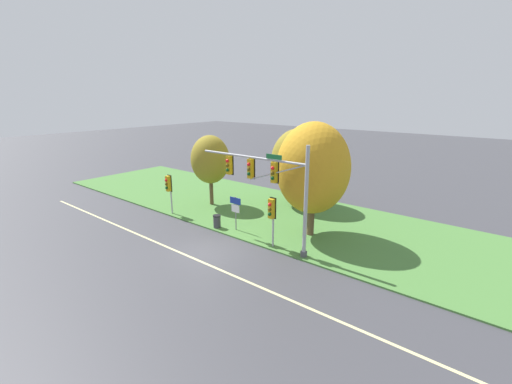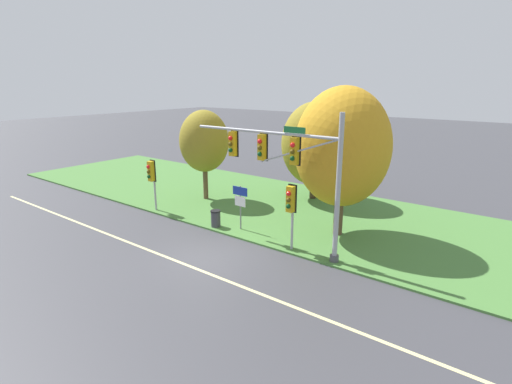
{
  "view_description": "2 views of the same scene",
  "coord_description": "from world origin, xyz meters",
  "px_view_note": "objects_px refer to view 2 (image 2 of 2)",
  "views": [
    {
      "loc": [
        14.42,
        -13.09,
        9.19
      ],
      "look_at": [
        0.1,
        4.63,
        2.78
      ],
      "focal_mm": 24.0,
      "sensor_mm": 36.0,
      "label": 1
    },
    {
      "loc": [
        12.24,
        -12.13,
        7.83
      ],
      "look_at": [
        0.24,
        3.51,
        2.36
      ],
      "focal_mm": 28.0,
      "sensor_mm": 36.0,
      "label": 2
    }
  ],
  "objects_px": {
    "pedestrian_signal_further_along": "(152,174)",
    "tree_behind_signpost": "(342,147)",
    "trash_bin": "(216,218)",
    "traffic_signal_mast": "(287,161)",
    "route_sign_post": "(240,200)",
    "tree_left_of_mast": "(315,144)",
    "pedestrian_signal_near_kerb": "(291,203)",
    "tree_nearest_road": "(204,141)"
  },
  "relations": [
    {
      "from": "pedestrian_signal_further_along",
      "to": "tree_behind_signpost",
      "type": "relative_size",
      "value": 0.42
    },
    {
      "from": "trash_bin",
      "to": "traffic_signal_mast",
      "type": "bearing_deg",
      "value": -0.55
    },
    {
      "from": "route_sign_post",
      "to": "trash_bin",
      "type": "xyz_separation_m",
      "value": [
        -1.34,
        -0.52,
        -1.15
      ]
    },
    {
      "from": "tree_left_of_mast",
      "to": "pedestrian_signal_near_kerb",
      "type": "bearing_deg",
      "value": -67.08
    },
    {
      "from": "pedestrian_signal_further_along",
      "to": "trash_bin",
      "type": "height_order",
      "value": "pedestrian_signal_further_along"
    },
    {
      "from": "tree_behind_signpost",
      "to": "trash_bin",
      "type": "relative_size",
      "value": 8.15
    },
    {
      "from": "tree_nearest_road",
      "to": "tree_left_of_mast",
      "type": "height_order",
      "value": "tree_left_of_mast"
    },
    {
      "from": "pedestrian_signal_near_kerb",
      "to": "tree_nearest_road",
      "type": "height_order",
      "value": "tree_nearest_road"
    },
    {
      "from": "tree_left_of_mast",
      "to": "tree_behind_signpost",
      "type": "height_order",
      "value": "tree_behind_signpost"
    },
    {
      "from": "traffic_signal_mast",
      "to": "route_sign_post",
      "type": "bearing_deg",
      "value": 170.16
    },
    {
      "from": "pedestrian_signal_further_along",
      "to": "trash_bin",
      "type": "distance_m",
      "value": 5.34
    },
    {
      "from": "pedestrian_signal_further_along",
      "to": "tree_nearest_road",
      "type": "relative_size",
      "value": 0.53
    },
    {
      "from": "tree_nearest_road",
      "to": "trash_bin",
      "type": "bearing_deg",
      "value": -40.11
    },
    {
      "from": "route_sign_post",
      "to": "trash_bin",
      "type": "relative_size",
      "value": 2.6
    },
    {
      "from": "traffic_signal_mast",
      "to": "trash_bin",
      "type": "height_order",
      "value": "traffic_signal_mast"
    },
    {
      "from": "pedestrian_signal_further_along",
      "to": "tree_left_of_mast",
      "type": "xyz_separation_m",
      "value": [
        6.45,
        8.41,
        1.43
      ]
    },
    {
      "from": "traffic_signal_mast",
      "to": "route_sign_post",
      "type": "xyz_separation_m",
      "value": [
        -3.28,
        0.57,
        -2.59
      ]
    },
    {
      "from": "traffic_signal_mast",
      "to": "tree_behind_signpost",
      "type": "distance_m",
      "value": 3.4
    },
    {
      "from": "pedestrian_signal_near_kerb",
      "to": "tree_nearest_road",
      "type": "bearing_deg",
      "value": 157.56
    },
    {
      "from": "pedestrian_signal_near_kerb",
      "to": "traffic_signal_mast",
      "type": "bearing_deg",
      "value": 155.34
    },
    {
      "from": "pedestrian_signal_near_kerb",
      "to": "route_sign_post",
      "type": "xyz_separation_m",
      "value": [
        -3.65,
        0.74,
        -0.71
      ]
    },
    {
      "from": "tree_left_of_mast",
      "to": "tree_nearest_road",
      "type": "bearing_deg",
      "value": -141.52
    },
    {
      "from": "pedestrian_signal_further_along",
      "to": "traffic_signal_mast",
      "type": "bearing_deg",
      "value": 1.15
    },
    {
      "from": "tree_behind_signpost",
      "to": "traffic_signal_mast",
      "type": "bearing_deg",
      "value": -110.83
    },
    {
      "from": "pedestrian_signal_near_kerb",
      "to": "tree_behind_signpost",
      "type": "distance_m",
      "value": 4.09
    },
    {
      "from": "pedestrian_signal_near_kerb",
      "to": "route_sign_post",
      "type": "distance_m",
      "value": 3.79
    },
    {
      "from": "tree_left_of_mast",
      "to": "trash_bin",
      "type": "distance_m",
      "value": 8.92
    },
    {
      "from": "traffic_signal_mast",
      "to": "pedestrian_signal_near_kerb",
      "type": "height_order",
      "value": "traffic_signal_mast"
    },
    {
      "from": "pedestrian_signal_further_along",
      "to": "tree_behind_signpost",
      "type": "height_order",
      "value": "tree_behind_signpost"
    },
    {
      "from": "pedestrian_signal_further_along",
      "to": "route_sign_post",
      "type": "xyz_separation_m",
      "value": [
        6.35,
        0.76,
        -0.68
      ]
    },
    {
      "from": "trash_bin",
      "to": "tree_nearest_road",
      "type": "bearing_deg",
      "value": 139.89
    },
    {
      "from": "route_sign_post",
      "to": "tree_nearest_road",
      "type": "bearing_deg",
      "value": 151.22
    },
    {
      "from": "tree_left_of_mast",
      "to": "tree_behind_signpost",
      "type": "distance_m",
      "value": 6.75
    },
    {
      "from": "tree_nearest_road",
      "to": "tree_left_of_mast",
      "type": "distance_m",
      "value": 7.33
    },
    {
      "from": "tree_nearest_road",
      "to": "pedestrian_signal_near_kerb",
      "type": "bearing_deg",
      "value": -22.44
    },
    {
      "from": "pedestrian_signal_further_along",
      "to": "pedestrian_signal_near_kerb",
      "type": "bearing_deg",
      "value": 0.14
    },
    {
      "from": "pedestrian_signal_near_kerb",
      "to": "tree_left_of_mast",
      "type": "distance_m",
      "value": 9.22
    },
    {
      "from": "pedestrian_signal_further_along",
      "to": "tree_nearest_road",
      "type": "distance_m",
      "value": 4.24
    },
    {
      "from": "traffic_signal_mast",
      "to": "trash_bin",
      "type": "distance_m",
      "value": 5.94
    },
    {
      "from": "pedestrian_signal_near_kerb",
      "to": "tree_left_of_mast",
      "type": "bearing_deg",
      "value": 112.92
    },
    {
      "from": "route_sign_post",
      "to": "tree_behind_signpost",
      "type": "distance_m",
      "value": 5.96
    },
    {
      "from": "tree_behind_signpost",
      "to": "pedestrian_signal_further_along",
      "type": "bearing_deg",
      "value": -162.82
    }
  ]
}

